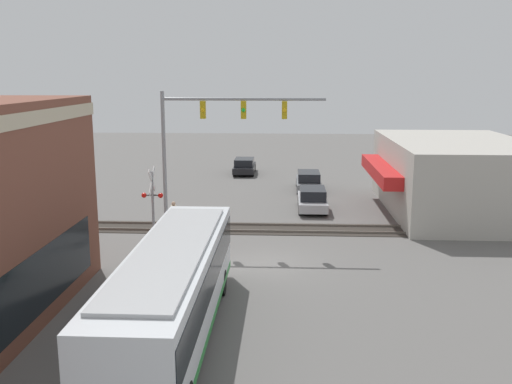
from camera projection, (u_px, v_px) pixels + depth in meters
The scene contains 10 objects.
ground_plane at pixel (267, 263), 26.61m from camera, with size 120.00×120.00×0.00m, color #605E5B.
shop_building at pixel (455, 176), 36.40m from camera, with size 13.71×9.62×4.59m.
city_bus at pixel (173, 289), 18.61m from camera, with size 12.45×2.59×3.21m.
traffic_signal_gantry at pixel (211, 130), 29.43m from camera, with size 0.42×8.47×7.82m.
crossing_signal at pixel (152, 195), 30.54m from camera, with size 1.41×1.18×3.81m.
rail_track_near at pixel (270, 229), 32.47m from camera, with size 2.60×60.00×0.15m.
parked_car_silver at pixel (312, 200), 36.89m from camera, with size 4.51×1.82×1.48m.
parked_car_grey at pixel (309, 182), 43.22m from camera, with size 4.78×1.82×1.47m.
parked_car_black at pixel (244, 167), 50.53m from camera, with size 4.39×1.82×1.39m.
pedestrian_at_crossing at pixel (174, 217), 31.71m from camera, with size 0.34×0.34×1.75m.
Camera 1 is at (-25.38, -0.83, 8.63)m, focal length 40.00 mm.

